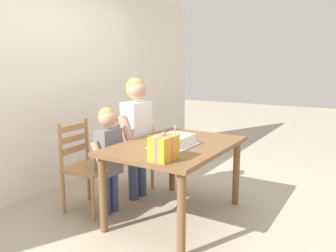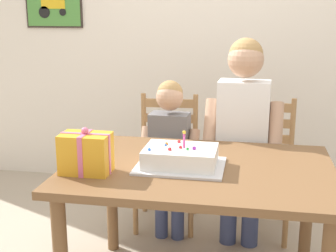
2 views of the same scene
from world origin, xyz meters
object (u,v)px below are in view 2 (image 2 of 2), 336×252
object	(u,v)px
chair_left	(167,160)
child_older	(243,124)
child_younger	(170,145)
chair_right	(261,166)
dining_table	(199,184)
birthday_cake	(180,158)
gift_box_red_large	(86,153)

from	to	relation	value
chair_left	child_older	bearing A→B (deg)	-25.33
chair_left	child_younger	bearing A→B (deg)	-75.58
chair_right	child_older	world-z (taller)	child_older
dining_table	child_older	xyz separation A→B (m)	(0.20, 0.61, 0.18)
chair_right	child_younger	world-z (taller)	child_younger
dining_table	chair_left	world-z (taller)	chair_left
dining_table	child_younger	size ratio (longest dim) A/B	1.26
dining_table	birthday_cake	world-z (taller)	birthday_cake
birthday_cake	child_younger	distance (m)	0.69
birthday_cake	chair_left	xyz separation A→B (m)	(-0.24, 0.90, -0.32)
child_younger	gift_box_red_large	bearing A→B (deg)	-107.93
child_younger	dining_table	bearing A→B (deg)	-66.65
child_older	child_younger	world-z (taller)	child_older
chair_left	child_younger	world-z (taller)	child_younger
dining_table	birthday_cake	xyz separation A→B (m)	(-0.09, -0.04, 0.15)
chair_left	birthday_cake	bearing A→B (deg)	-75.11
child_older	gift_box_red_large	bearing A→B (deg)	-131.94
dining_table	child_younger	bearing A→B (deg)	113.35
birthday_cake	gift_box_red_large	size ratio (longest dim) A/B	1.80
chair_right	gift_box_red_large	bearing A→B (deg)	-128.93
chair_left	chair_right	distance (m)	0.66
child_younger	chair_right	bearing A→B (deg)	22.81
chair_left	dining_table	bearing A→B (deg)	-69.14
gift_box_red_large	dining_table	bearing A→B (deg)	20.55
birthday_cake	child_younger	size ratio (longest dim) A/B	0.41
chair_left	child_older	distance (m)	0.68
birthday_cake	chair_right	distance (m)	1.04
birthday_cake	gift_box_red_large	distance (m)	0.47
dining_table	chair_right	size ratio (longest dim) A/B	1.47
gift_box_red_large	chair_right	bearing A→B (deg)	51.07
birthday_cake	child_younger	xyz separation A→B (m)	(-0.17, 0.65, -0.13)
chair_right	child_older	xyz separation A→B (m)	(-0.13, -0.25, 0.35)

